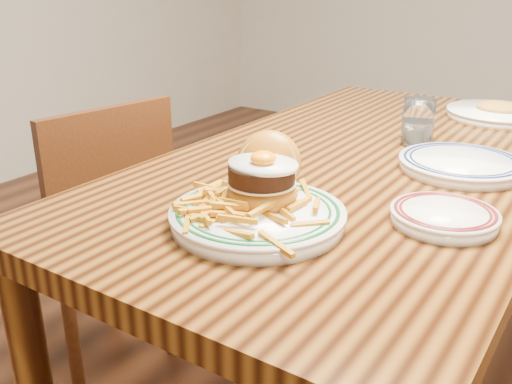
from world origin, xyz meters
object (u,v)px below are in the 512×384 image
Objects in this scene: table at (366,190)px; main_plate at (260,200)px; chair_left at (97,234)px; side_plate at (444,215)px.

table is 0.49m from main_plate.
chair_left is at bearing 140.81° from main_plate.
main_plate is at bearing -173.10° from side_plate.
chair_left is (-0.72, -0.26, -0.21)m from table.
main_plate reaches higher than side_plate.
side_plate is (0.28, 0.17, -0.02)m from main_plate.
table is at bearing 66.58° from main_plate.
chair_left reaches higher than side_plate.
table is at bearing 107.69° from side_plate.
main_plate is (-0.01, -0.47, 0.13)m from table.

